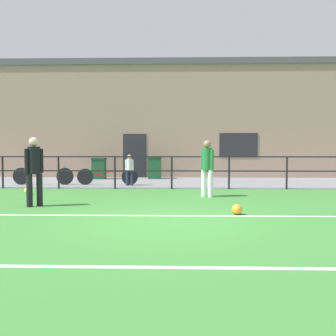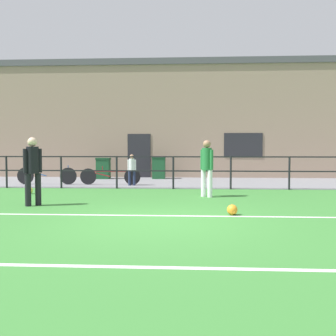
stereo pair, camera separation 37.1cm
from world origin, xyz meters
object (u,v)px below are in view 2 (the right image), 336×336
spectator_child (132,168)px  trash_bin_1 (159,168)px  trash_bin_0 (103,168)px  bicycle_parked_0 (110,176)px  soccer_ball_spare (232,210)px  bicycle_parked_1 (47,176)px  soccer_ball_match (29,190)px  player_striker (207,165)px  player_goalkeeper (33,167)px

spectator_child → trash_bin_1: bearing=-108.7°
trash_bin_0 → bicycle_parked_0: bearing=-72.4°
soccer_ball_spare → bicycle_parked_1: size_ratio=0.10×
soccer_ball_match → trash_bin_1: 6.96m
player_striker → bicycle_parked_0: 4.94m
spectator_child → soccer_ball_spare: bearing=111.0°
player_goalkeeper → soccer_ball_match: (-1.13, 2.45, -0.86)m
soccer_ball_spare → trash_bin_0: trash_bin_0 is taller
soccer_ball_match → spectator_child: spectator_child is taller
soccer_ball_match → player_goalkeeper: bearing=-65.1°
soccer_ball_spare → soccer_ball_match: bearing=149.5°
spectator_child → trash_bin_1: (0.75, 3.26, -0.15)m
spectator_child → player_striker: bearing=125.1°
bicycle_parked_0 → bicycle_parked_1: (-2.49, 0.00, 0.01)m
soccer_ball_match → soccer_ball_spare: (5.96, -3.51, 0.01)m
player_goalkeeper → trash_bin_1: bearing=32.4°
player_goalkeeper → soccer_ball_spare: (4.82, -1.07, -0.85)m
bicycle_parked_1 → trash_bin_0: (1.59, 2.83, 0.14)m
spectator_child → bicycle_parked_0: 0.97m
bicycle_parked_0 → bicycle_parked_1: size_ratio=1.00×
player_goalkeeper → bicycle_parked_0: player_goalkeeper is taller
trash_bin_1 → trash_bin_0: bearing=-175.5°
soccer_ball_match → bicycle_parked_1: size_ratio=0.09×
player_goalkeeper → soccer_ball_spare: bearing=-53.8°
player_striker → trash_bin_0: (-4.48, 6.18, -0.44)m
player_striker → spectator_child: size_ratio=1.42×
soccer_ball_match → bicycle_parked_1: bicycle_parked_1 is taller
player_goalkeeper → player_striker: bearing=-16.8°
soccer_ball_match → trash_bin_1: trash_bin_1 is taller
soccer_ball_spare → trash_bin_1: size_ratio=0.22×
player_striker → bicycle_parked_1: player_striker is taller
player_goalkeeper → spectator_child: bearing=30.3°
spectator_child → trash_bin_1: size_ratio=1.15×
player_goalkeeper → spectator_child: (1.70, 5.13, -0.28)m
trash_bin_1 → bicycle_parked_0: bearing=-118.3°
player_goalkeeper → player_striker: player_goalkeeper is taller
bicycle_parked_1 → trash_bin_0: size_ratio=2.46×
player_goalkeeper → player_striker: (4.39, 2.01, -0.02)m
spectator_child → bicycle_parked_0: size_ratio=0.50×
soccer_ball_match → trash_bin_1: size_ratio=0.21×
soccer_ball_spare → bicycle_parked_1: (-6.50, 6.42, 0.25)m
spectator_child → trash_bin_0: bearing=-65.5°
soccer_ball_spare → bicycle_parked_0: bearing=121.9°
bicycle_parked_0 → trash_bin_0: size_ratio=2.45×
bicycle_parked_1 → trash_bin_1: trash_bin_1 is taller
trash_bin_0 → bicycle_parked_1: bearing=-119.3°
player_goalkeeper → bicycle_parked_1: 5.65m
player_striker → soccer_ball_spare: bearing=140.0°
soccer_ball_match → spectator_child: (2.83, 2.69, 0.58)m
soccer_ball_spare → spectator_child: bearing=116.7°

